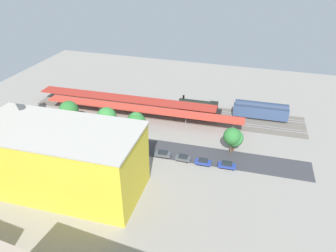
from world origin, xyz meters
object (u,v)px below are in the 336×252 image
object	(u,v)px
street_tree_5	(136,122)
traffic_light	(115,138)
passenger_coach	(261,110)
construction_building	(61,160)
locomotive	(200,106)
street_tree_3	(234,138)
street_tree_2	(69,110)
platform_canopy_far	(125,98)
parked_car_0	(227,165)
parked_car_4	(139,150)
box_truck_1	(52,141)
street_tree_1	(232,136)
platform_canopy_near	(141,109)
parked_car_1	(203,162)
box_truck_0	(100,152)
street_tree_4	(107,117)
parked_car_2	(183,158)
box_truck_2	(116,153)
street_tree_0	(136,120)
parked_car_3	(163,154)

from	to	relation	value
street_tree_5	traffic_light	bearing A→B (deg)	76.36
passenger_coach	construction_building	distance (m)	67.45
locomotive	street_tree_3	xyz separation A→B (m)	(-14.46, 22.76, 2.56)
street_tree_2	traffic_light	size ratio (longest dim) A/B	1.24
traffic_light	platform_canopy_far	bearing A→B (deg)	-72.23
parked_car_0	platform_canopy_far	bearing A→B (deg)	-32.38
parked_car_4	box_truck_1	world-z (taller)	box_truck_1
platform_canopy_far	box_truck_1	distance (m)	31.98
street_tree_1	construction_building	bearing A→B (deg)	35.67
platform_canopy_near	parked_car_0	bearing A→B (deg)	148.95
parked_car_0	parked_car_4	size ratio (longest dim) A/B	1.02
parked_car_4	street_tree_2	size ratio (longest dim) A/B	0.55
parked_car_1	box_truck_1	distance (m)	45.20
locomotive	box_truck_0	size ratio (longest dim) A/B	1.55
street_tree_4	street_tree_5	bearing A→B (deg)	-174.10
platform_canopy_near	construction_building	distance (m)	39.02
platform_canopy_near	street_tree_1	xyz separation A→B (m)	(-31.86, 11.65, 1.53)
parked_car_0	parked_car_2	distance (m)	12.13
parked_car_0	box_truck_1	xyz separation A→B (m)	(51.46, 4.28, 0.95)
parked_car_2	street_tree_2	xyz separation A→B (m)	(40.88, -8.83, 4.65)
parked_car_4	street_tree_2	distance (m)	29.40
box_truck_2	locomotive	bearing A→B (deg)	-115.07
box_truck_2	street_tree_5	distance (m)	13.31
construction_building	street_tree_4	size ratio (longest dim) A/B	4.33
passenger_coach	construction_building	xyz separation A→B (m)	(44.47, 50.48, 4.83)
platform_canopy_far	street_tree_0	distance (m)	20.15
parked_car_4	street_tree_4	xyz separation A→B (m)	(13.62, -7.58, 4.89)
box_truck_1	box_truck_2	xyz separation A→B (m)	(-21.02, 0.06, -0.03)
box_truck_2	box_truck_1	bearing A→B (deg)	-0.15
parked_car_1	street_tree_5	distance (m)	25.07
construction_building	parked_car_4	bearing A→B (deg)	-123.41
locomotive	parked_car_3	size ratio (longest dim) A/B	3.35
parked_car_0	street_tree_2	distance (m)	53.90
box_truck_1	traffic_light	xyz separation A→B (m)	(-19.56, -3.04, 2.87)
parked_car_0	parked_car_1	world-z (taller)	parked_car_0
construction_building	box_truck_2	bearing A→B (deg)	-116.12
street_tree_2	street_tree_3	world-z (taller)	street_tree_2
passenger_coach	box_truck_0	bearing A→B (deg)	40.55
parked_car_3	locomotive	bearing A→B (deg)	-97.88
box_truck_0	parked_car_3	bearing A→B (deg)	-163.78
parked_car_1	street_tree_4	bearing A→B (deg)	-13.85
parked_car_2	platform_canopy_far	bearing A→B (deg)	-42.40
parked_car_3	traffic_light	distance (m)	14.34
platform_canopy_far	parked_car_0	size ratio (longest dim) A/B	13.92
locomotive	box_truck_1	xyz separation A→B (m)	(37.66, 35.51, -0.22)
locomotive	street_tree_0	xyz separation A→B (m)	(15.78, 22.37, 3.35)
passenger_coach	parked_car_0	world-z (taller)	passenger_coach
parked_car_2	passenger_coach	bearing A→B (deg)	-121.58
parked_car_0	street_tree_2	xyz separation A→B (m)	(53.01, -8.60, 4.64)
platform_canopy_near	parked_car_4	world-z (taller)	platform_canopy_near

